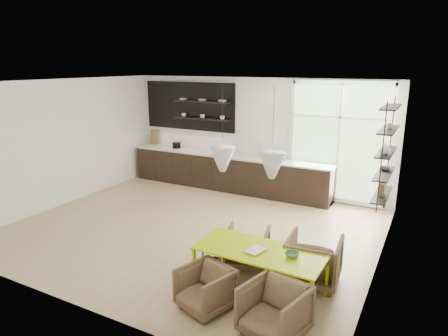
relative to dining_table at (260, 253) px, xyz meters
The scene contains 11 objects.
room 3.13m from the dining_table, 120.20° to the left, with size 7.02×6.01×2.91m.
kitchen_run 5.05m from the dining_table, 123.62° to the left, with size 5.54×0.69×2.75m.
right_shelving 3.14m from the dining_table, 64.88° to the left, with size 0.26×1.22×1.90m.
dining_table is the anchor object (origin of this frame).
armchair_back_left 0.90m from the dining_table, 126.90° to the left, with size 0.68×0.70×0.63m, color brown.
armchair_back_right 0.93m from the dining_table, 47.88° to the left, with size 0.78×0.80×0.73m, color brown.
armchair_front_left 0.92m from the dining_table, 124.59° to the right, with size 0.64×0.66×0.60m, color brown.
armchair_front_right 0.98m from the dining_table, 55.63° to the right, with size 0.70×0.73×0.66m, color brown.
wire_stool 1.06m from the dining_table, 164.96° to the left, with size 0.36×0.36×0.45m.
table_book 0.16m from the dining_table, 167.39° to the right, with size 0.21×0.29×0.03m, color white.
table_bowl 0.47m from the dining_table, ahead, with size 0.19×0.19×0.06m, color #457844.
Camera 1 is at (4.09, -6.31, 3.23)m, focal length 32.00 mm.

